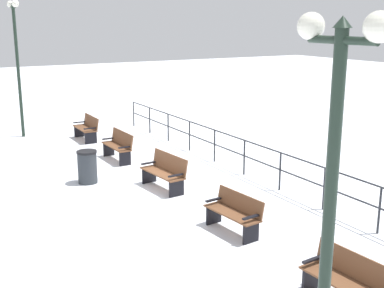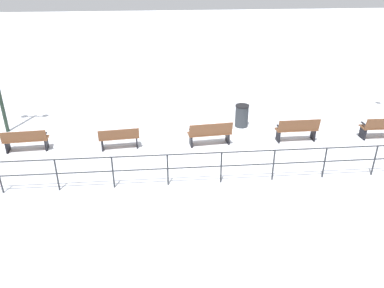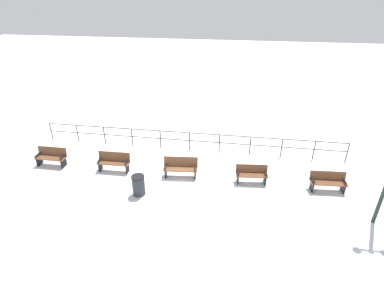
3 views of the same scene
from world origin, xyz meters
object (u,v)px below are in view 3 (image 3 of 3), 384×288
bench_fourth (252,174)px  trash_bin (139,185)px  bench_nearest (51,157)px  bench_second (114,162)px  bench_fifth (328,182)px  bench_third (181,167)px

bench_fourth → trash_bin: (1.64, -4.83, 0.02)m
bench_nearest → trash_bin: (1.66, 5.06, -0.01)m
trash_bin → bench_fourth: bearing=108.7°
bench_nearest → bench_fourth: size_ratio=1.03×
bench_second → trash_bin: 2.40m
bench_fifth → trash_bin: size_ratio=1.70×
bench_nearest → bench_fifth: size_ratio=0.97×
bench_third → trash_bin: (1.65, -1.53, -0.02)m
bench_nearest → bench_second: bearing=89.9°
bench_third → trash_bin: bearing=-48.1°
bench_nearest → trash_bin: 5.32m
bench_nearest → bench_third: 6.59m
bench_second → bench_fifth: bench_second is taller
bench_second → bench_fifth: 9.89m
bench_nearest → trash_bin: trash_bin is taller
bench_fifth → trash_bin: bearing=-83.2°
bench_nearest → trash_bin: size_ratio=1.66×
bench_nearest → bench_third: size_ratio=0.93×
bench_third → bench_fourth: bench_third is taller
bench_fifth → bench_third: bearing=-94.8°
bench_fourth → bench_fifth: (0.11, 3.30, 0.01)m
bench_third → bench_fourth: size_ratio=1.11×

